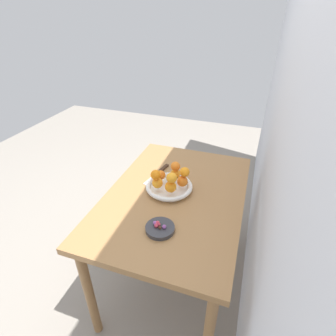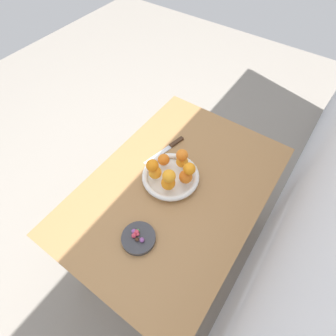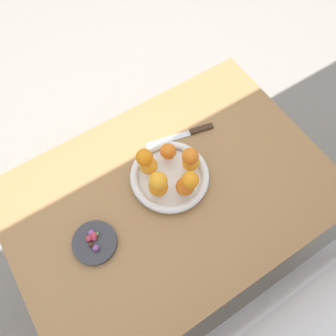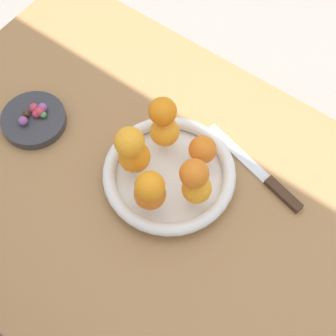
{
  "view_description": "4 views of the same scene",
  "coord_description": "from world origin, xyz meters",
  "px_view_note": "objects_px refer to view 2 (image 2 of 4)",
  "views": [
    {
      "loc": [
        1.14,
        0.34,
        1.65
      ],
      "look_at": [
        -0.05,
        -0.06,
        0.87
      ],
      "focal_mm": 28.0,
      "sensor_mm": 36.0,
      "label": 1
    },
    {
      "loc": [
        0.55,
        0.34,
        1.78
      ],
      "look_at": [
        -0.02,
        -0.06,
        0.83
      ],
      "focal_mm": 28.0,
      "sensor_mm": 36.0,
      "label": 2
    },
    {
      "loc": [
        0.23,
        0.34,
        1.78
      ],
      "look_at": [
        -0.01,
        -0.04,
        0.85
      ],
      "focal_mm": 35.0,
      "sensor_mm": 36.0,
      "label": 3
    },
    {
      "loc": [
        -0.31,
        0.34,
        1.69
      ],
      "look_at": [
        -0.03,
        -0.03,
        0.82
      ],
      "focal_mm": 55.0,
      "sensor_mm": 36.0,
      "label": 4
    }
  ],
  "objects_px": {
    "candy_ball_6": "(138,230)",
    "orange_7": "(182,155)",
    "fruit_bowl": "(171,177)",
    "orange_8": "(169,176)",
    "candy_ball_2": "(136,232)",
    "dining_table": "(175,197)",
    "orange_3": "(168,183)",
    "orange_6": "(189,169)",
    "candy_ball_1": "(135,236)",
    "candy_dish": "(139,238)",
    "candy_ball_4": "(138,234)",
    "orange_0": "(182,161)",
    "orange_4": "(186,177)",
    "candy_ball_0": "(142,240)",
    "orange_5": "(152,165)",
    "candy_ball_5": "(134,231)",
    "candy_ball_3": "(137,239)",
    "orange_1": "(164,160)",
    "knife": "(168,148)",
    "orange_2": "(155,172)"
  },
  "relations": [
    {
      "from": "candy_ball_6",
      "to": "orange_7",
      "type": "bearing_deg",
      "value": -175.69
    },
    {
      "from": "fruit_bowl",
      "to": "orange_8",
      "type": "xyz_separation_m",
      "value": [
        0.07,
        0.04,
        0.11
      ]
    },
    {
      "from": "candy_ball_2",
      "to": "candy_ball_6",
      "type": "xyz_separation_m",
      "value": [
        -0.01,
        0.0,
        -0.0
      ]
    },
    {
      "from": "dining_table",
      "to": "orange_3",
      "type": "height_order",
      "value": "orange_3"
    },
    {
      "from": "orange_3",
      "to": "orange_6",
      "type": "relative_size",
      "value": 1.15
    },
    {
      "from": "candy_ball_1",
      "to": "candy_dish",
      "type": "bearing_deg",
      "value": 123.79
    },
    {
      "from": "candy_ball_1",
      "to": "candy_ball_4",
      "type": "bearing_deg",
      "value": 161.59
    },
    {
      "from": "candy_dish",
      "to": "orange_0",
      "type": "bearing_deg",
      "value": -173.05
    },
    {
      "from": "orange_4",
      "to": "candy_ball_0",
      "type": "bearing_deg",
      "value": 1.53
    },
    {
      "from": "fruit_bowl",
      "to": "orange_7",
      "type": "height_order",
      "value": "orange_7"
    },
    {
      "from": "candy_ball_2",
      "to": "orange_7",
      "type": "bearing_deg",
      "value": -175.81
    },
    {
      "from": "fruit_bowl",
      "to": "candy_ball_2",
      "type": "distance_m",
      "value": 0.31
    },
    {
      "from": "candy_dish",
      "to": "orange_5",
      "type": "xyz_separation_m",
      "value": [
        -0.26,
        -0.12,
        0.12
      ]
    },
    {
      "from": "fruit_bowl",
      "to": "candy_ball_4",
      "type": "distance_m",
      "value": 0.32
    },
    {
      "from": "candy_ball_6",
      "to": "candy_ball_5",
      "type": "bearing_deg",
      "value": -36.12
    },
    {
      "from": "candy_ball_3",
      "to": "orange_1",
      "type": "bearing_deg",
      "value": -160.48
    },
    {
      "from": "fruit_bowl",
      "to": "orange_3",
      "type": "height_order",
      "value": "orange_3"
    },
    {
      "from": "candy_ball_3",
      "to": "knife",
      "type": "bearing_deg",
      "value": -158.89
    },
    {
      "from": "orange_0",
      "to": "knife",
      "type": "xyz_separation_m",
      "value": [
        -0.07,
        -0.13,
        -0.06
      ]
    },
    {
      "from": "orange_7",
      "to": "knife",
      "type": "relative_size",
      "value": 0.21
    },
    {
      "from": "orange_6",
      "to": "candy_ball_5",
      "type": "xyz_separation_m",
      "value": [
        0.33,
        -0.05,
        -0.1
      ]
    },
    {
      "from": "orange_4",
      "to": "candy_ball_3",
      "type": "xyz_separation_m",
      "value": [
        0.34,
        -0.01,
        -0.04
      ]
    },
    {
      "from": "orange_5",
      "to": "candy_ball_2",
      "type": "xyz_separation_m",
      "value": [
        0.25,
        0.1,
        -0.1
      ]
    },
    {
      "from": "candy_ball_1",
      "to": "candy_ball_6",
      "type": "height_order",
      "value": "candy_ball_1"
    },
    {
      "from": "knife",
      "to": "fruit_bowl",
      "type": "bearing_deg",
      "value": 38.84
    },
    {
      "from": "orange_6",
      "to": "candy_ball_0",
      "type": "height_order",
      "value": "orange_6"
    },
    {
      "from": "candy_ball_1",
      "to": "orange_6",
      "type": "bearing_deg",
      "value": 174.29
    },
    {
      "from": "dining_table",
      "to": "fruit_bowl",
      "type": "height_order",
      "value": "fruit_bowl"
    },
    {
      "from": "candy_dish",
      "to": "candy_ball_1",
      "type": "bearing_deg",
      "value": -56.21
    },
    {
      "from": "candy_ball_3",
      "to": "candy_ball_6",
      "type": "relative_size",
      "value": 1.09
    },
    {
      "from": "orange_2",
      "to": "candy_ball_2",
      "type": "bearing_deg",
      "value": 20.11
    },
    {
      "from": "orange_5",
      "to": "orange_7",
      "type": "bearing_deg",
      "value": 149.52
    },
    {
      "from": "orange_4",
      "to": "dining_table",
      "type": "bearing_deg",
      "value": -40.02
    },
    {
      "from": "candy_dish",
      "to": "knife",
      "type": "distance_m",
      "value": 0.5
    },
    {
      "from": "dining_table",
      "to": "candy_ball_3",
      "type": "height_order",
      "value": "candy_ball_3"
    },
    {
      "from": "candy_ball_4",
      "to": "orange_5",
      "type": "bearing_deg",
      "value": -156.33
    },
    {
      "from": "fruit_bowl",
      "to": "orange_8",
      "type": "relative_size",
      "value": 4.63
    },
    {
      "from": "orange_7",
      "to": "orange_8",
      "type": "distance_m",
      "value": 0.13
    },
    {
      "from": "orange_5",
      "to": "orange_0",
      "type": "bearing_deg",
      "value": 151.62
    },
    {
      "from": "orange_0",
      "to": "candy_ball_2",
      "type": "xyz_separation_m",
      "value": [
        0.38,
        0.03,
        -0.04
      ]
    },
    {
      "from": "orange_2",
      "to": "candy_ball_4",
      "type": "relative_size",
      "value": 3.7
    },
    {
      "from": "orange_3",
      "to": "orange_7",
      "type": "xyz_separation_m",
      "value": [
        -0.13,
        -0.01,
        0.05
      ]
    },
    {
      "from": "fruit_bowl",
      "to": "candy_ball_2",
      "type": "relative_size",
      "value": 12.59
    },
    {
      "from": "dining_table",
      "to": "orange_8",
      "type": "distance_m",
      "value": 0.23
    },
    {
      "from": "candy_ball_3",
      "to": "candy_ball_6",
      "type": "height_order",
      "value": "candy_ball_3"
    },
    {
      "from": "candy_ball_2",
      "to": "candy_ball_6",
      "type": "bearing_deg",
      "value": 179.45
    },
    {
      "from": "orange_3",
      "to": "orange_7",
      "type": "relative_size",
      "value": 1.16
    },
    {
      "from": "orange_2",
      "to": "knife",
      "type": "height_order",
      "value": "orange_2"
    },
    {
      "from": "orange_0",
      "to": "candy_ball_2",
      "type": "distance_m",
      "value": 0.39
    },
    {
      "from": "candy_ball_2",
      "to": "knife",
      "type": "xyz_separation_m",
      "value": [
        -0.46,
        -0.16,
        -0.03
      ]
    }
  ]
}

